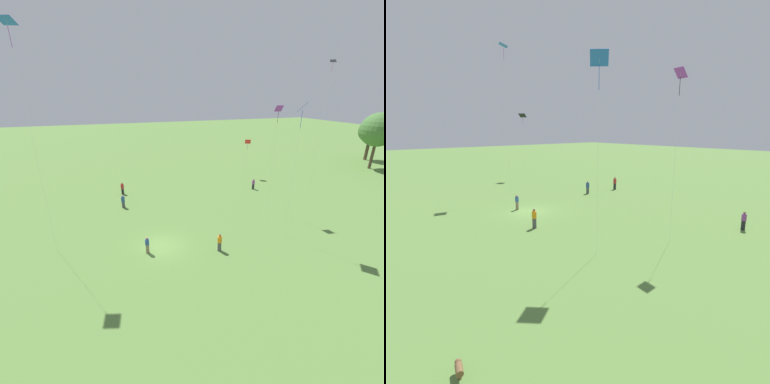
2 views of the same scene
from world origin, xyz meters
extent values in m
plane|color=#5B843D|center=(0.00, 0.00, 0.00)|extent=(240.00, 240.00, 0.00)
cylinder|color=brown|center=(-20.12, 52.92, 2.33)|extent=(0.67, 0.67, 4.65)
sphere|color=#38662D|center=(-20.12, 52.92, 6.62)|extent=(5.24, 5.24, 5.24)
cylinder|color=brown|center=(-14.31, 46.84, 2.68)|extent=(0.54, 0.54, 5.37)
sphere|color=#477538|center=(-14.31, 46.84, 7.83)|extent=(6.55, 6.55, 6.55)
cylinder|color=#847056|center=(0.69, -1.53, 0.46)|extent=(0.47, 0.47, 0.93)
cylinder|color=#2D5193|center=(0.69, -1.53, 1.21)|extent=(0.55, 0.55, 0.56)
sphere|color=#A87A56|center=(0.69, -1.53, 1.61)|extent=(0.24, 0.24, 0.24)
cylinder|color=#232328|center=(-11.45, 17.61, 0.43)|extent=(0.46, 0.46, 0.87)
cylinder|color=purple|center=(-11.45, 17.61, 1.16)|extent=(0.54, 0.54, 0.58)
sphere|color=brown|center=(-11.45, 17.61, 1.57)|extent=(0.24, 0.24, 0.24)
cylinder|color=#4C4C51|center=(-10.98, -2.74, 0.42)|extent=(0.50, 0.50, 0.85)
cylinder|color=#2D5193|center=(-10.98, -2.74, 1.19)|extent=(0.59, 0.59, 0.69)
sphere|color=#A87A56|center=(-10.98, -2.74, 1.66)|extent=(0.24, 0.24, 0.24)
cylinder|color=#232328|center=(-16.10, -2.38, 0.44)|extent=(0.53, 0.53, 0.89)
cylinder|color=#B72D2D|center=(-16.10, -2.38, 1.25)|extent=(0.62, 0.62, 0.72)
sphere|color=brown|center=(-16.10, -2.38, 1.73)|extent=(0.24, 0.24, 0.24)
cylinder|color=#4C4C51|center=(2.61, 5.15, 0.47)|extent=(0.49, 0.49, 0.95)
cylinder|color=orange|center=(2.61, 5.15, 1.26)|extent=(0.58, 0.58, 0.64)
sphere|color=brown|center=(2.61, 5.15, 1.70)|extent=(0.24, 0.24, 0.24)
cube|color=blue|center=(-2.81, -9.90, 19.29)|extent=(1.31, 1.36, 0.42)
cylinder|color=purple|center=(-2.81, -9.90, 18.26)|extent=(0.04, 0.04, 1.40)
cylinder|color=silver|center=(-2.81, -9.90, 9.65)|extent=(0.01, 0.01, 19.29)
cube|color=blue|center=(2.29, 13.05, 13.28)|extent=(1.42, 1.41, 0.88)
cylinder|color=blue|center=(2.29, 13.05, 12.13)|extent=(0.04, 0.04, 1.59)
cylinder|color=silver|center=(2.29, 13.05, 6.64)|extent=(0.01, 0.01, 13.28)
cube|color=black|center=(-6.52, 24.52, 18.29)|extent=(0.92, 0.94, 0.37)
cylinder|color=#E54C99|center=(-6.52, 24.52, 17.56)|extent=(0.04, 0.04, 1.04)
cylinder|color=silver|center=(-6.52, 24.52, 9.15)|extent=(0.01, 0.01, 18.29)
cube|color=red|center=(-18.06, 20.06, 6.41)|extent=(1.00, 1.15, 0.81)
cylinder|color=purple|center=(-18.06, 20.06, 5.54)|extent=(0.04, 0.04, 1.13)
cylinder|color=silver|center=(-18.06, 20.06, 3.20)|extent=(0.01, 0.01, 6.41)
cube|color=purple|center=(-3.81, 15.08, 12.80)|extent=(0.69, 0.95, 0.70)
cylinder|color=black|center=(-3.81, 15.08, 11.88)|extent=(0.04, 0.04, 1.32)
cylinder|color=silver|center=(-3.81, 15.08, 6.40)|extent=(0.01, 0.01, 12.80)
camera|label=1|loc=(21.94, -4.40, 14.34)|focal=24.00mm
camera|label=2|loc=(16.33, 27.65, 8.91)|focal=28.00mm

